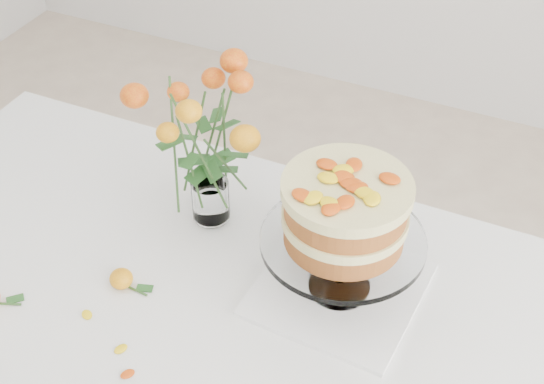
# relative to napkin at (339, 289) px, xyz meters

# --- Properties ---
(table) EXTENTS (1.43, 0.93, 0.76)m
(table) POSITION_rel_napkin_xyz_m (-0.28, -0.15, -0.09)
(table) COLOR tan
(table) RESTS_ON ground
(napkin) EXTENTS (0.31, 0.31, 0.01)m
(napkin) POSITION_rel_napkin_xyz_m (0.00, 0.00, 0.00)
(napkin) COLOR white
(napkin) RESTS_ON table
(cake_stand) EXTENTS (0.30, 0.30, 0.27)m
(cake_stand) POSITION_rel_napkin_xyz_m (0.00, 0.00, 0.18)
(cake_stand) COLOR white
(cake_stand) RESTS_ON napkin
(rose_vase) EXTENTS (0.33, 0.33, 0.39)m
(rose_vase) POSITION_rel_napkin_xyz_m (-0.32, 0.08, 0.23)
(rose_vase) COLOR white
(rose_vase) RESTS_ON table
(loose_rose_near) EXTENTS (0.08, 0.04, 0.04)m
(loose_rose_near) POSITION_rel_napkin_xyz_m (-0.38, -0.16, 0.01)
(loose_rose_near) COLOR #FFA116
(loose_rose_near) RESTS_ON table
(stray_petal_a) EXTENTS (0.03, 0.02, 0.00)m
(stray_petal_a) POSITION_rel_napkin_xyz_m (-0.40, -0.25, -0.00)
(stray_petal_a) COLOR yellow
(stray_petal_a) RESTS_ON table
(stray_petal_b) EXTENTS (0.03, 0.02, 0.00)m
(stray_petal_b) POSITION_rel_napkin_xyz_m (-0.30, -0.29, -0.00)
(stray_petal_b) COLOR yellow
(stray_petal_b) RESTS_ON table
(stray_petal_c) EXTENTS (0.03, 0.02, 0.00)m
(stray_petal_c) POSITION_rel_napkin_xyz_m (-0.26, -0.33, -0.00)
(stray_petal_c) COLOR yellow
(stray_petal_c) RESTS_ON table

